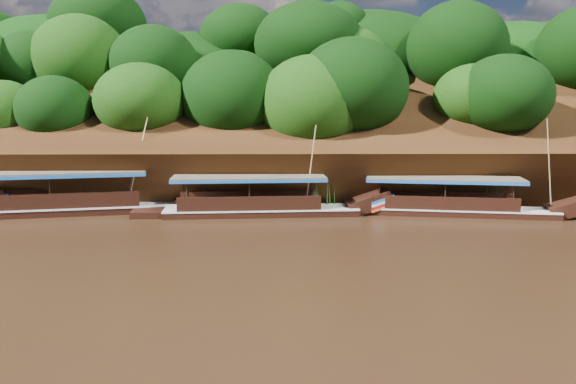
{
  "coord_description": "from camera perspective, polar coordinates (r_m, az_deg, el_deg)",
  "views": [
    {
      "loc": [
        -0.62,
        -26.05,
        6.85
      ],
      "look_at": [
        -0.12,
        7.0,
        1.56
      ],
      "focal_mm": 35.0,
      "sensor_mm": 36.0,
      "label": 1
    }
  ],
  "objects": [
    {
      "name": "boat_1",
      "position": [
        34.47,
        -1.52,
        -1.44
      ],
      "size": [
        14.12,
        3.06,
        5.98
      ],
      "rotation": [
        0.0,
        0.0,
        0.06
      ],
      "color": "black",
      "rests_on": "ground"
    },
    {
      "name": "boat_2",
      "position": [
        37.28,
        -20.01,
        -1.1
      ],
      "size": [
        17.08,
        5.34,
        7.05
      ],
      "rotation": [
        0.0,
        0.0,
        0.19
      ],
      "color": "black",
      "rests_on": "ground"
    },
    {
      "name": "reeds",
      "position": [
        35.95,
        -3.39,
        -0.5
      ],
      "size": [
        51.06,
        2.35,
        2.08
      ],
      "color": "#1B6018",
      "rests_on": "ground"
    },
    {
      "name": "boat_0",
      "position": [
        36.12,
        17.78,
        -1.44
      ],
      "size": [
        14.31,
        4.18,
        6.37
      ],
      "rotation": [
        0.0,
        0.0,
        -0.16
      ],
      "color": "black",
      "rests_on": "ground"
    },
    {
      "name": "ground",
      "position": [
        26.94,
        0.49,
        -5.64
      ],
      "size": [
        160.0,
        160.0,
        0.0
      ],
      "primitive_type": "plane",
      "color": "black",
      "rests_on": "ground"
    },
    {
      "name": "riverbank",
      "position": [
        49.03,
        -0.15,
        3.29
      ],
      "size": [
        120.0,
        30.06,
        19.4
      ],
      "color": "#31190B",
      "rests_on": "ground"
    }
  ]
}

